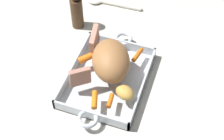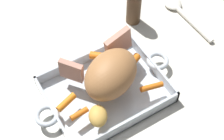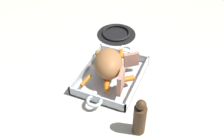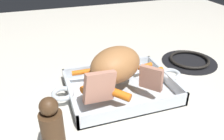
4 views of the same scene
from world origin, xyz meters
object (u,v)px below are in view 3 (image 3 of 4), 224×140
(roasting_dish, at_px, (111,76))
(baby_carrot_center_left, at_px, (107,86))
(baby_carrot_northwest, at_px, (128,79))
(stove_burner_rear, at_px, (116,33))
(roast_slice_thick, at_px, (131,60))
(baby_carrot_center_right, at_px, (86,80))
(pepper_mill, at_px, (140,118))
(pork_roast, at_px, (108,63))
(potato_corner, at_px, (101,54))
(roast_slice_thin, at_px, (121,82))
(baby_carrot_short, at_px, (111,53))
(baby_carrot_southwest, at_px, (120,54))

(roasting_dish, xyz_separation_m, baby_carrot_center_left, (-0.10, -0.02, 0.04))
(baby_carrot_northwest, bearing_deg, stove_burner_rear, 28.43)
(roast_slice_thick, distance_m, baby_carrot_center_right, 0.21)
(pepper_mill, bearing_deg, roasting_dish, 42.15)
(pork_roast, relative_size, potato_corner, 2.73)
(roast_slice_thin, xyz_separation_m, baby_carrot_center_right, (-0.01, 0.14, -0.03))
(roasting_dish, height_order, roast_slice_thick, roast_slice_thick)
(stove_burner_rear, bearing_deg, pepper_mill, -150.82)
(roast_slice_thin, distance_m, baby_carrot_northwest, 0.06)
(baby_carrot_northwest, relative_size, pepper_mill, 0.33)
(pork_roast, distance_m, baby_carrot_northwest, 0.10)
(roasting_dish, xyz_separation_m, pepper_mill, (-0.20, -0.18, 0.06))
(pork_roast, bearing_deg, roasting_dish, -31.77)
(pork_roast, height_order, baby_carrot_short, pork_roast)
(roasting_dish, height_order, baby_carrot_center_left, baby_carrot_center_left)
(potato_corner, bearing_deg, baby_carrot_short, -44.41)
(roasting_dish, xyz_separation_m, stove_burner_rear, (0.31, 0.10, -0.00))
(roasting_dish, distance_m, stove_burner_rear, 0.32)
(baby_carrot_short, relative_size, pepper_mill, 0.31)
(baby_carrot_center_right, relative_size, baby_carrot_northwest, 1.20)
(baby_carrot_southwest, relative_size, baby_carrot_center_left, 1.13)
(baby_carrot_northwest, bearing_deg, baby_carrot_short, 44.75)
(roast_slice_thick, distance_m, baby_carrot_center_left, 0.16)
(potato_corner, bearing_deg, baby_carrot_center_right, -177.34)
(roast_slice_thin, xyz_separation_m, baby_carrot_southwest, (0.19, 0.08, -0.03))
(baby_carrot_center_left, xyz_separation_m, stove_burner_rear, (0.40, 0.12, -0.04))
(baby_carrot_northwest, distance_m, stove_burner_rear, 0.38)
(pork_roast, bearing_deg, baby_carrot_short, 18.09)
(baby_carrot_center_left, height_order, stove_burner_rear, baby_carrot_center_left)
(baby_carrot_northwest, relative_size, potato_corner, 0.88)
(baby_carrot_center_left, relative_size, potato_corner, 0.85)
(pork_roast, relative_size, baby_carrot_northwest, 3.11)
(potato_corner, bearing_deg, baby_carrot_southwest, -57.07)
(pork_roast, distance_m, baby_carrot_southwest, 0.13)
(baby_carrot_center_right, distance_m, baby_carrot_short, 0.19)
(baby_carrot_center_left, xyz_separation_m, baby_carrot_northwest, (0.07, -0.06, 0.00))
(roast_slice_thick, height_order, roast_slice_thin, roast_slice_thin)
(baby_carrot_northwest, relative_size, stove_burner_rear, 0.26)
(baby_carrot_center_right, height_order, stove_burner_rear, baby_carrot_center_right)
(roasting_dish, height_order, potato_corner, potato_corner)
(baby_carrot_southwest, bearing_deg, potato_corner, 122.93)
(potato_corner, xyz_separation_m, pepper_mill, (-0.27, -0.26, 0.01))
(roasting_dish, xyz_separation_m, baby_carrot_short, (0.10, 0.04, 0.04))
(roast_slice_thick, relative_size, baby_carrot_southwest, 1.14)
(roasting_dish, relative_size, baby_carrot_southwest, 7.08)
(baby_carrot_center_left, distance_m, potato_corner, 0.19)
(pork_roast, xyz_separation_m, roast_slice_thick, (0.07, -0.07, -0.02))
(baby_carrot_short, distance_m, potato_corner, 0.05)
(pork_roast, xyz_separation_m, stove_burner_rear, (0.32, 0.09, -0.08))
(baby_carrot_southwest, relative_size, stove_burner_rear, 0.28)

